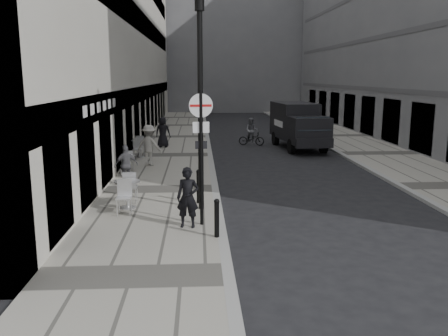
{
  "coord_description": "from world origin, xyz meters",
  "views": [
    {
      "loc": [
        -0.59,
        -6.5,
        4.14
      ],
      "look_at": [
        0.17,
        7.62,
        1.4
      ],
      "focal_mm": 38.0,
      "sensor_mm": 36.0,
      "label": 1
    }
  ],
  "objects_px": {
    "panel_van": "(298,123)",
    "walking_man": "(188,198)",
    "cyclist": "(251,135)",
    "sign_post": "(201,140)",
    "lamppost": "(200,96)"
  },
  "relations": [
    {
      "from": "walking_man",
      "to": "cyclist",
      "type": "height_order",
      "value": "walking_man"
    },
    {
      "from": "sign_post",
      "to": "cyclist",
      "type": "relative_size",
      "value": 2.2
    },
    {
      "from": "walking_man",
      "to": "panel_van",
      "type": "height_order",
      "value": "panel_van"
    },
    {
      "from": "cyclist",
      "to": "panel_van",
      "type": "bearing_deg",
      "value": -11.1
    },
    {
      "from": "lamppost",
      "to": "cyclist",
      "type": "height_order",
      "value": "lamppost"
    },
    {
      "from": "panel_van",
      "to": "cyclist",
      "type": "bearing_deg",
      "value": 147.18
    },
    {
      "from": "panel_van",
      "to": "cyclist",
      "type": "distance_m",
      "value": 2.98
    },
    {
      "from": "cyclist",
      "to": "walking_man",
      "type": "bearing_deg",
      "value": -85.85
    },
    {
      "from": "sign_post",
      "to": "cyclist",
      "type": "distance_m",
      "value": 16.31
    },
    {
      "from": "panel_van",
      "to": "walking_man",
      "type": "bearing_deg",
      "value": -117.51
    },
    {
      "from": "walking_man",
      "to": "sign_post",
      "type": "distance_m",
      "value": 1.6
    },
    {
      "from": "panel_van",
      "to": "cyclist",
      "type": "relative_size",
      "value": 3.41
    },
    {
      "from": "panel_van",
      "to": "lamppost",
      "type": "bearing_deg",
      "value": -118.89
    },
    {
      "from": "cyclist",
      "to": "sign_post",
      "type": "bearing_deg",
      "value": -84.72
    },
    {
      "from": "sign_post",
      "to": "lamppost",
      "type": "distance_m",
      "value": 1.93
    }
  ]
}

